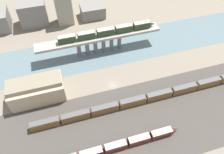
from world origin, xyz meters
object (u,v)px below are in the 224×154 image
train_on_bridge (107,32)px  warehouse_building (37,90)px  train_yard_mid (149,98)px  train_yard_near (107,149)px

train_on_bridge → warehouse_building: train_on_bridge is taller
train_on_bridge → train_yard_mid: size_ratio=0.49×
train_yard_near → train_yard_mid: (26.04, 18.35, 0.33)m
train_yard_near → train_yard_mid: train_yard_mid is taller
warehouse_building → train_yard_near: bearing=-55.7°
train_yard_mid → warehouse_building: 53.34m
train_yard_near → warehouse_building: warehouse_building is taller
train_on_bridge → train_yard_near: 62.99m
train_on_bridge → train_yard_near: (-17.40, -59.48, -11.24)m
train_on_bridge → train_yard_near: size_ratio=0.88×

